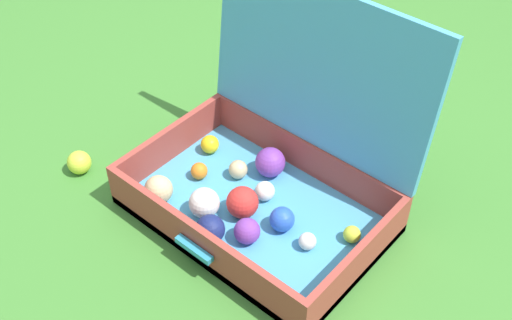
# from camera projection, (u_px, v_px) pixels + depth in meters

# --- Properties ---
(ground_plane) EXTENTS (16.00, 16.00, 0.00)m
(ground_plane) POSITION_uv_depth(u_px,v_px,m) (282.00, 215.00, 1.70)
(ground_plane) COLOR #3D7A2D
(open_suitcase) EXTENTS (0.65, 0.51, 0.55)m
(open_suitcase) POSITION_uv_depth(u_px,v_px,m) (268.00, 171.00, 1.65)
(open_suitcase) COLOR #4799C6
(open_suitcase) RESTS_ON ground
(stray_ball_on_grass) EXTENTS (0.07, 0.07, 0.07)m
(stray_ball_on_grass) POSITION_uv_depth(u_px,v_px,m) (79.00, 162.00, 1.80)
(stray_ball_on_grass) COLOR #CCDB38
(stray_ball_on_grass) RESTS_ON ground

